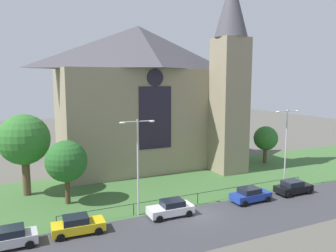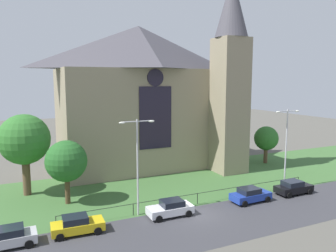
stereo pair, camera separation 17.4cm
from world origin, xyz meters
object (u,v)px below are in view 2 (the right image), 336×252
church_building (146,96)px  tree_right_far (266,139)px  tree_left_far (24,140)px  tree_left_near (66,161)px  parked_car_yellow (77,225)px  parked_car_blue (250,195)px  parked_car_silver (8,238)px  streetlamp_near (137,156)px  parked_car_black (293,187)px  parked_car_white (170,208)px  streetlamp_far (286,140)px

church_building → tree_right_far: 19.24m
tree_left_far → tree_left_near: size_ratio=1.37×
parked_car_yellow → parked_car_blue: bearing=2.2°
church_building → parked_car_silver: bearing=-135.0°
tree_right_far → tree_left_near: size_ratio=0.86×
streetlamp_near → tree_left_far: bearing=131.5°
parked_car_black → tree_left_near: bearing=162.6°
parked_car_white → parked_car_black: size_ratio=1.00×
streetlamp_near → parked_car_blue: (11.65, -1.67, -4.91)m
parked_car_silver → church_building: bearing=-135.9°
streetlamp_near → parked_car_silver: 12.11m
parked_car_blue → parked_car_black: 5.88m
tree_right_far → parked_car_blue: tree_right_far is taller
tree_right_far → streetlamp_near: 26.59m
tree_left_far → parked_car_black: size_ratio=2.11×
tree_left_near → parked_car_silver: (-5.43, -7.40, -3.65)m
parked_car_white → church_building: bearing=-103.4°
tree_right_far → parked_car_yellow: 32.61m
streetlamp_near → parked_car_white: (2.63, -1.50, -4.91)m
tree_left_near → parked_car_white: (8.15, -7.26, -3.65)m
parked_car_silver → streetlamp_far: bearing=-177.6°
parked_car_silver → parked_car_black: (28.47, -0.07, 0.00)m
parked_car_silver → tree_left_far: bearing=-99.3°
tree_left_far → parked_car_white: size_ratio=2.11×
tree_left_near → parked_car_black: 24.49m
tree_left_near → parked_car_white: size_ratio=1.54×
parked_car_yellow → parked_car_silver: bearing=-176.1°
parked_car_white → parked_car_black: 14.89m
parked_car_yellow → parked_car_white: bearing=2.8°
streetlamp_far → parked_car_yellow: streetlamp_far is taller
tree_right_far → tree_left_far: bearing=-179.6°
tree_right_far → parked_car_silver: size_ratio=1.33×
parked_car_silver → streetlamp_near: bearing=-172.4°
parked_car_silver → parked_car_blue: same height
church_building → streetlamp_near: bearing=-113.6°
parked_car_silver → tree_right_far: bearing=-161.7°
tree_left_far → church_building: bearing=20.5°
tree_left_near → parked_car_blue: 19.06m
church_building → parked_car_white: bearing=-104.2°
church_building → parked_car_yellow: bearing=-125.8°
parked_car_yellow → streetlamp_far: bearing=6.3°
tree_left_near → streetlamp_far: size_ratio=0.71×
church_building → tree_left_near: (-12.70, -10.72, -5.87)m
tree_left_far → parked_car_black: 29.78m
parked_car_yellow → tree_left_far: bearing=108.4°
parked_car_yellow → parked_car_white: same height
church_building → tree_right_far: bearing=-18.9°
tree_left_far → tree_left_near: 6.11m
tree_right_far → tree_left_near: 30.22m
tree_left_near → parked_car_silver: size_ratio=1.54×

